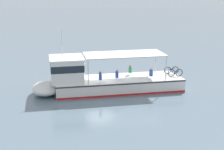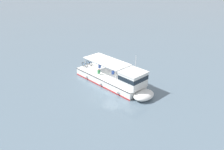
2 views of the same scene
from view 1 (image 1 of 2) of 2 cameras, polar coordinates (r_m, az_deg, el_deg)
ground_plane at (r=29.23m, az=-2.11°, el=-2.43°), size 400.00×400.00×0.00m
ferry_main at (r=28.34m, az=-2.02°, el=-0.85°), size 9.20×12.48×5.32m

